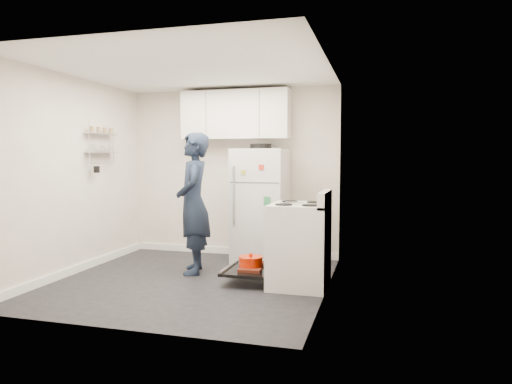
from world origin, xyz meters
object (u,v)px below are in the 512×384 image
(person, at_px, (193,203))
(refrigerator, at_px, (261,205))
(electric_range, at_px, (299,245))
(open_oven_door, at_px, (250,266))

(person, bearing_deg, refrigerator, 121.98)
(electric_range, distance_m, open_oven_door, 0.64)
(open_oven_door, bearing_deg, electric_range, 0.32)
(electric_range, bearing_deg, refrigerator, 123.90)
(open_oven_door, distance_m, person, 1.11)
(refrigerator, bearing_deg, person, -127.61)
(refrigerator, bearing_deg, open_oven_door, -81.77)
(electric_range, height_order, person, person)
(refrigerator, xyz_separation_m, person, (-0.66, -0.86, 0.09))
(open_oven_door, xyz_separation_m, refrigerator, (-0.16, 1.10, 0.62))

